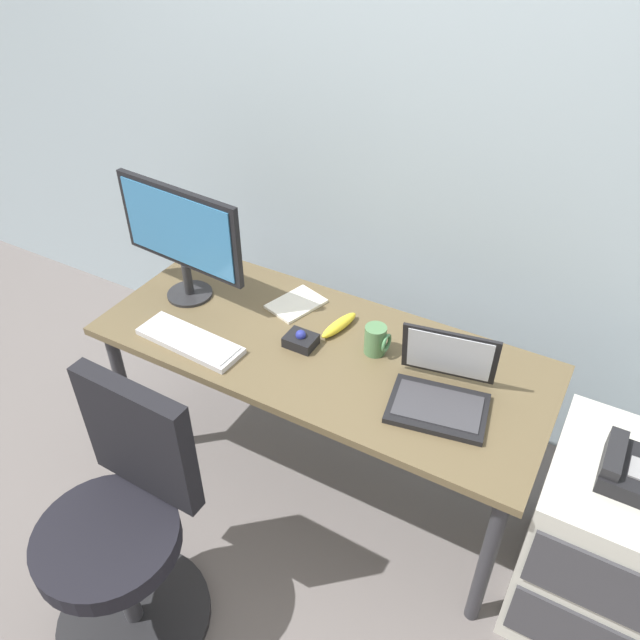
% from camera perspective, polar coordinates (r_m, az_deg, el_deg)
% --- Properties ---
extents(ground_plane, '(8.00, 8.00, 0.00)m').
position_cam_1_polar(ground_plane, '(2.76, 0.00, -13.68)').
color(ground_plane, '#68615F').
extents(back_wall, '(6.00, 0.10, 2.80)m').
position_cam_1_polar(back_wall, '(2.47, 8.37, 19.55)').
color(back_wall, '#9BADB7').
rests_on(back_wall, ground).
extents(desk, '(1.65, 0.68, 0.70)m').
position_cam_1_polar(desk, '(2.30, 0.00, -3.82)').
color(desk, brown).
rests_on(desk, ground).
extents(file_cabinet, '(0.42, 0.53, 0.69)m').
position_cam_1_polar(file_cabinet, '(2.33, 24.04, -18.08)').
color(file_cabinet, beige).
rests_on(file_cabinet, ground).
extents(desk_phone, '(0.17, 0.20, 0.09)m').
position_cam_1_polar(desk_phone, '(2.03, 26.46, -12.13)').
color(desk_phone, black).
rests_on(desk_phone, file_cabinet).
extents(office_chair, '(0.52, 0.52, 0.95)m').
position_cam_1_polar(office_chair, '(2.15, -17.41, -18.09)').
color(office_chair, black).
rests_on(office_chair, ground).
extents(monitor_main, '(0.57, 0.18, 0.47)m').
position_cam_1_polar(monitor_main, '(2.41, -12.64, 7.66)').
color(monitor_main, '#262628').
rests_on(monitor_main, desk).
extents(keyboard, '(0.42, 0.16, 0.03)m').
position_cam_1_polar(keyboard, '(2.30, -11.80, -1.85)').
color(keyboard, silver).
rests_on(keyboard, desk).
extents(laptop, '(0.36, 0.33, 0.23)m').
position_cam_1_polar(laptop, '(2.05, 11.07, -6.12)').
color(laptop, black).
rests_on(laptop, desk).
extents(trackball_mouse, '(0.11, 0.09, 0.07)m').
position_cam_1_polar(trackball_mouse, '(2.24, -1.76, -1.83)').
color(trackball_mouse, black).
rests_on(trackball_mouse, desk).
extents(coffee_mug, '(0.09, 0.08, 0.11)m').
position_cam_1_polar(coffee_mug, '(2.20, 5.15, -1.83)').
color(coffee_mug, '#4F7B4D').
rests_on(coffee_mug, desk).
extents(paper_notepad, '(0.20, 0.24, 0.01)m').
position_cam_1_polar(paper_notepad, '(2.45, -2.19, 1.49)').
color(paper_notepad, white).
rests_on(paper_notepad, desk).
extents(cell_phone, '(0.14, 0.16, 0.01)m').
position_cam_1_polar(cell_phone, '(2.27, 11.87, -2.84)').
color(cell_phone, black).
rests_on(cell_phone, desk).
extents(banana, '(0.08, 0.19, 0.04)m').
position_cam_1_polar(banana, '(2.32, 1.76, -0.47)').
color(banana, yellow).
rests_on(banana, desk).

